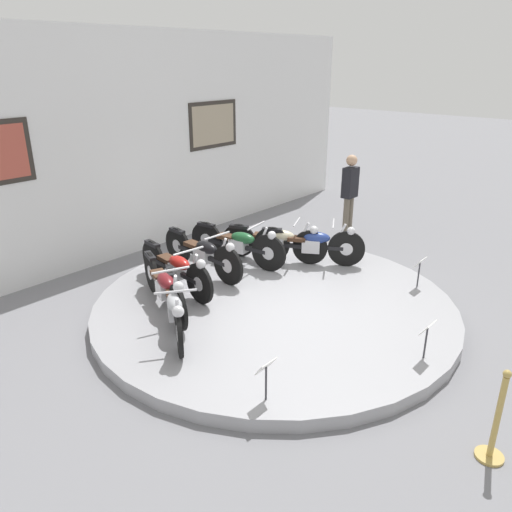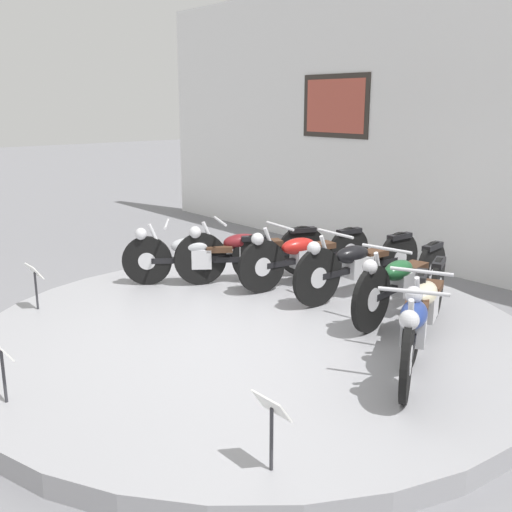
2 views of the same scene
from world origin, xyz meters
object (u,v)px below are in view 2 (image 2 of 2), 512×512
object	(u,v)px
motorcycle_cream	(426,302)
info_placard_front_right	(272,416)
motorcycle_silver	(198,254)
motorcycle_green	(402,279)
motorcycle_maroon	(250,250)
motorcycle_blue	(414,323)
motorcycle_red	(305,254)
info_placard_front_centre	(2,357)
motorcycle_black	(358,263)
info_placard_front_left	(35,277)

from	to	relation	value
motorcycle_cream	info_placard_front_right	size ratio (longest dim) A/B	3.56
motorcycle_silver	motorcycle_cream	distance (m)	2.96
motorcycle_green	motorcycle_maroon	bearing A→B (deg)	-168.59
motorcycle_blue	info_placard_front_right	xyz separation A→B (m)	(0.35, -1.91, -0.03)
motorcycle_silver	motorcycle_red	xyz separation A→B (m)	(0.87, 0.99, 0.01)
motorcycle_cream	info_placard_front_right	bearing A→B (deg)	-75.78
motorcycle_green	info_placard_front_centre	distance (m)	3.94
motorcycle_red	info_placard_front_right	distance (m)	3.94
motorcycle_red	motorcycle_black	size ratio (longest dim) A/B	0.98
motorcycle_silver	motorcycle_blue	size ratio (longest dim) A/B	0.93
motorcycle_black	info_placard_front_left	distance (m)	3.61
motorcycle_silver	info_placard_front_right	world-z (taller)	motorcycle_silver
motorcycle_maroon	motorcycle_blue	xyz separation A→B (m)	(2.90, -0.58, 0.00)
motorcycle_green	motorcycle_black	bearing A→B (deg)	168.62
motorcycle_silver	motorcycle_green	xyz separation A→B (m)	(2.33, 0.99, 0.02)
motorcycle_red	motorcycle_blue	size ratio (longest dim) A/B	1.14
info_placard_front_left	info_placard_front_centre	xyz separation A→B (m)	(1.94, -0.97, 0.00)
motorcycle_silver	motorcycle_maroon	bearing A→B (deg)	63.38
info_placard_front_centre	info_placard_front_right	size ratio (longest dim) A/B	1.00
motorcycle_green	motorcycle_blue	distance (m)	1.31
motorcycle_maroon	info_placard_front_right	world-z (taller)	motorcycle_maroon
motorcycle_maroon	motorcycle_blue	size ratio (longest dim) A/B	1.08
motorcycle_red	motorcycle_cream	xyz separation A→B (m)	(2.04, -0.41, -0.00)
motorcycle_cream	info_placard_front_centre	bearing A→B (deg)	-110.70
motorcycle_maroon	motorcycle_green	bearing A→B (deg)	11.41
info_placard_front_right	motorcycle_red	bearing A→B (deg)	132.60
motorcycle_black	motorcycle_maroon	bearing A→B (deg)	-156.80
motorcycle_silver	motorcycle_green	size ratio (longest dim) A/B	0.81
info_placard_front_centre	motorcycle_blue	bearing A→B (deg)	61.03
motorcycle_maroon	motorcycle_green	distance (m)	2.08
motorcycle_red	info_placard_front_centre	xyz separation A→B (m)	(0.73, -3.87, -0.02)
motorcycle_silver	info_placard_front_centre	distance (m)	3.29
motorcycle_green	info_placard_front_left	distance (m)	3.94
motorcycle_red	motorcycle_black	world-z (taller)	motorcycle_black
motorcycle_maroon	motorcycle_red	world-z (taller)	motorcycle_maroon
motorcycle_maroon	motorcycle_black	xyz separation A→B (m)	(1.30, 0.56, 0.00)
motorcycle_black	info_placard_front_right	bearing A→B (deg)	-57.54
motorcycle_silver	motorcycle_green	world-z (taller)	motorcycle_green
info_placard_front_right	info_placard_front_left	bearing A→B (deg)	180.00
info_placard_front_right	motorcycle_silver	bearing A→B (deg)	151.63
motorcycle_maroon	info_placard_front_centre	world-z (taller)	motorcycle_maroon
motorcycle_black	info_placard_front_centre	size ratio (longest dim) A/B	3.94
motorcycle_maroon	motorcycle_cream	world-z (taller)	motorcycle_maroon
motorcycle_cream	motorcycle_black	bearing A→B (deg)	156.90
motorcycle_blue	motorcycle_green	bearing A→B (deg)	130.95
motorcycle_silver	motorcycle_green	distance (m)	2.53
motorcycle_silver	info_placard_front_left	bearing A→B (deg)	-100.14
motorcycle_blue	info_placard_front_centre	distance (m)	3.29
motorcycle_silver	motorcycle_cream	world-z (taller)	motorcycle_cream
info_placard_front_left	motorcycle_cream	bearing A→B (deg)	37.52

